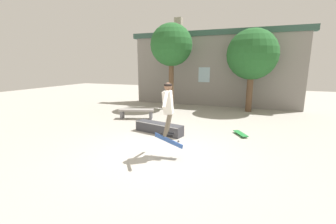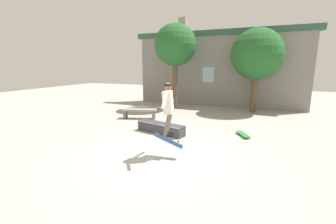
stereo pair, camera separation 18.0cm
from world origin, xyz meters
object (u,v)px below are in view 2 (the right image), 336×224
at_px(tree_right, 257,55).
at_px(skater, 168,105).
at_px(park_bench, 140,112).
at_px(skate_ledge, 161,128).
at_px(skateboard_resting, 243,134).
at_px(tree_left, 175,46).
at_px(skateboard_flipping, 169,141).

bearing_deg(tree_right, skater, -104.20).
relative_size(park_bench, skate_ledge, 0.85).
height_order(skate_ledge, skateboard_resting, skate_ledge).
distance_m(tree_left, park_bench, 4.46).
distance_m(tree_right, skater, 7.80).
relative_size(skate_ledge, skateboard_flipping, 2.30).
relative_size(skater, skateboard_flipping, 1.68).
bearing_deg(skater, park_bench, 118.42).
height_order(tree_right, skate_ledge, tree_right).
relative_size(skate_ledge, skateboard_resting, 2.47).
bearing_deg(park_bench, tree_right, 19.66).
relative_size(tree_right, skateboard_flipping, 5.09).
distance_m(tree_left, skateboard_flipping, 7.75).
xyz_separation_m(skater, skateboard_resting, (1.76, 2.74, -1.40)).
relative_size(skate_ledge, skater, 1.37).
xyz_separation_m(tree_right, park_bench, (-4.89, -3.73, -2.69)).
bearing_deg(skateboard_resting, skater, 117.84).
xyz_separation_m(tree_left, skater, (2.38, -6.69, -2.10)).
relative_size(tree_right, park_bench, 2.62).
bearing_deg(skateboard_flipping, skateboard_resting, 57.63).
xyz_separation_m(tree_right, skate_ledge, (-2.98, -5.48, -2.83)).
height_order(tree_left, skateboard_resting, tree_left).
xyz_separation_m(park_bench, skate_ledge, (1.91, -1.75, -0.14)).
height_order(skateboard_flipping, skateboard_resting, skateboard_flipping).
height_order(tree_right, skateboard_flipping, tree_right).
relative_size(park_bench, skateboard_flipping, 1.94).
distance_m(skate_ledge, skateboard_flipping, 2.25).
height_order(tree_left, skater, tree_left).
relative_size(tree_right, skate_ledge, 2.21).
bearing_deg(tree_left, tree_right, 9.62).
bearing_deg(tree_left, skate_ledge, -75.04).
height_order(tree_right, skater, tree_right).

